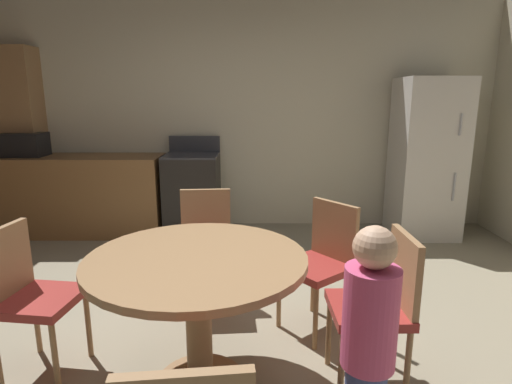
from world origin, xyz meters
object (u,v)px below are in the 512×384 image
Objects in this scene: dining_table at (197,285)px; chair_west at (27,291)px; refrigerator at (426,158)px; microwave at (24,145)px; chair_north at (205,240)px; chair_northeast at (322,258)px; person_child at (367,347)px; chair_east at (380,300)px; oven_range at (192,193)px.

dining_table is 1.32× the size of chair_west.
refrigerator reaches higher than microwave.
chair_north is 0.90m from chair_northeast.
chair_northeast is 0.80× the size of person_child.
dining_table is 0.93m from person_child.
chair_west is (-3.18, -2.48, -0.38)m from refrigerator.
refrigerator is 2.89m from chair_east.
refrigerator reaches higher than person_child.
chair_northeast is 1.00× the size of chair_east.
chair_northeast is at bearing -70.86° from chair_east.
chair_northeast is 0.64m from chair_east.
chair_north reaches higher than dining_table.
chair_west is 1.79m from chair_northeast.
chair_north is at bearing -26.28° from person_child.
dining_table is at bearing 0.00° from chair_northeast.
chair_west is (-0.90, -0.85, 0.00)m from chair_north.
chair_north is at bearing -144.45° from refrigerator.
dining_table is 1.32× the size of chair_north.
oven_range is at bearing -172.63° from chair_north.
microwave is 3.70m from chair_northeast.
microwave reaches higher than person_child.
microwave is (-4.50, 0.05, 0.15)m from refrigerator.
refrigerator is at bearing -116.54° from chair_east.
chair_west is (-0.55, -2.54, 0.03)m from oven_range.
dining_table is 1.32× the size of chair_east.
refrigerator is (2.63, -0.05, 0.41)m from oven_range.
chair_east is at bearing -115.51° from refrigerator.
person_child reaches higher than chair_west.
chair_northeast is (-1.46, -1.99, -0.38)m from refrigerator.
chair_east is (0.22, -0.60, 0.00)m from chair_northeast.
dining_table is 0.98m from chair_east.
chair_east is 0.80× the size of person_child.
person_child reaches higher than dining_table.
oven_range is 1.26× the size of chair_east.
oven_range reaches higher than person_child.
chair_north is 1.72m from person_child.
chair_north is (2.21, -1.68, -0.53)m from microwave.
dining_table is at bearing -81.01° from oven_range.
chair_east is at bearing 4.17° from chair_west.
person_child reaches higher than chair_east.
person_child is (-1.45, -3.13, -0.30)m from refrigerator.
person_child is (1.73, -0.65, 0.08)m from chair_west.
chair_west is (-0.97, 0.12, -0.10)m from dining_table.
microwave reaches higher than chair_north.
dining_table is (0.42, -2.66, 0.13)m from oven_range.
person_child is at bearing 67.40° from chair_east.
chair_north is at bearing -37.25° from microwave.
oven_range is at bearing 98.99° from dining_table.
chair_northeast is (3.04, -2.04, -0.53)m from microwave.
microwave reaches higher than chair_northeast.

